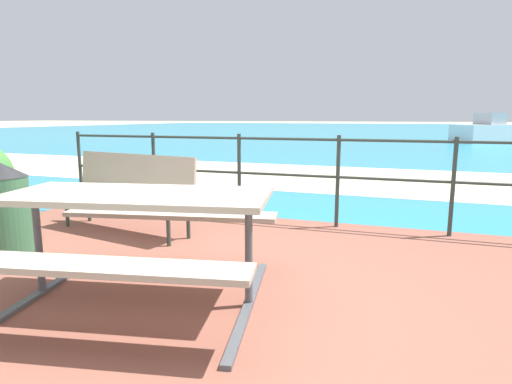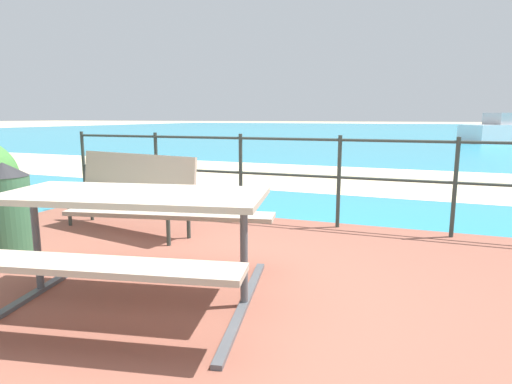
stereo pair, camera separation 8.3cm
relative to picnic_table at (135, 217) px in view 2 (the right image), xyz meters
The scene contains 9 objects.
ground_plane 0.73m from the picnic_table, ahead, with size 240.00×240.00×0.00m, color tan.
patio_paving 0.71m from the picnic_table, ahead, with size 6.40×5.20×0.06m, color brown.
sea_water 40.01m from the picnic_table, 89.47° to the left, with size 90.00×90.00×0.01m, color teal.
beach_strip 6.84m from the picnic_table, 86.90° to the left, with size 54.00×4.12×0.01m, color beige.
picnic_table is the anchor object (origin of this frame).
park_bench 1.91m from the picnic_table, 127.43° to the left, with size 1.72×0.73×0.83m.
railing_fence 2.44m from the picnic_table, 81.35° to the left, with size 5.94×0.04×1.03m.
trash_bin 1.64m from the picnic_table, 167.35° to the left, with size 0.41×0.41×0.85m.
boat_near 23.78m from the picnic_table, 75.17° to the left, with size 4.67×4.70×1.48m.
Camera 2 is at (1.34, -2.33, 1.29)m, focal length 30.05 mm.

